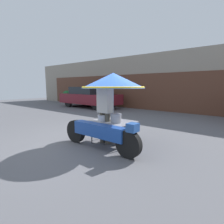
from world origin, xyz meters
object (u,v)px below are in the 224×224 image
vendor_person (105,108)px  parked_car (89,97)px  potted_plant (67,96)px  vendor_motorcycle_cart (111,92)px

vendor_person → parked_car: (-6.12, 5.27, -0.20)m
parked_car → potted_plant: bearing=164.9°
vendor_person → parked_car: bearing=139.2°
vendor_person → potted_plant: bearing=147.9°
vendor_motorcycle_cart → vendor_person: bearing=-162.3°
parked_car → vendor_motorcycle_cart: bearing=-39.6°
vendor_motorcycle_cart → parked_car: bearing=140.4°
vendor_motorcycle_cart → parked_car: vendor_motorcycle_cart is taller
parked_car → potted_plant: size_ratio=4.11×
vendor_person → potted_plant: (-10.10, 6.35, -0.31)m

